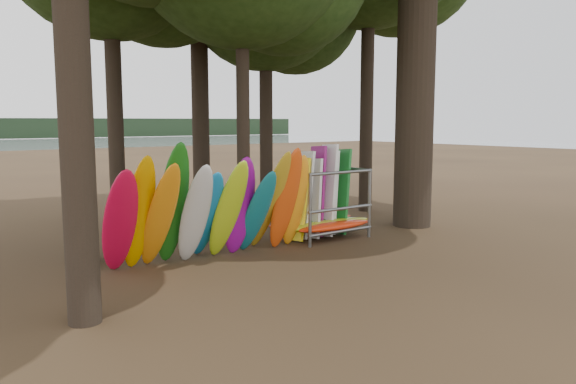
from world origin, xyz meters
TOP-DOWN VIEW (x-y plane):
  - ground at (0.00, 0.00)m, footprint 120.00×120.00m
  - kayak_row at (-2.90, 0.65)m, footprint 5.64×2.17m
  - storage_rack at (1.02, 1.22)m, footprint 3.23×1.58m

SIDE VIEW (x-z plane):
  - ground at x=0.00m, z-range 0.00..0.00m
  - storage_rack at x=1.02m, z-range -0.43..2.31m
  - kayak_row at x=-2.90m, z-range -0.27..2.82m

